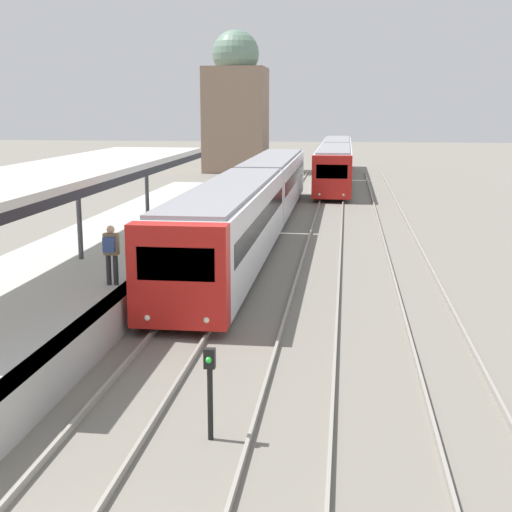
# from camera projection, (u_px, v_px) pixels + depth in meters

# --- Properties ---
(platform_canopy) EXTENTS (4.00, 19.86, 3.06)m
(platform_canopy) POSITION_uv_depth(u_px,v_px,m) (78.00, 168.00, 22.56)
(platform_canopy) COLOR beige
(platform_canopy) RESTS_ON station_platform
(person_on_platform) EXTENTS (0.40, 0.40, 1.66)m
(person_on_platform) POSITION_uv_depth(u_px,v_px,m) (111.00, 250.00, 19.56)
(person_on_platform) COLOR #2D2D33
(person_on_platform) RESTS_ON station_platform
(train_near) EXTENTS (2.59, 31.95, 3.08)m
(train_near) POSITION_uv_depth(u_px,v_px,m) (256.00, 197.00, 33.39)
(train_near) COLOR red
(train_near) RESTS_ON ground_plane
(train_far) EXTENTS (2.49, 29.17, 3.07)m
(train_far) POSITION_uv_depth(u_px,v_px,m) (336.00, 159.00, 57.94)
(train_far) COLOR red
(train_far) RESTS_ON ground_plane
(signal_post_near) EXTENTS (0.20, 0.21, 1.71)m
(signal_post_near) POSITION_uv_depth(u_px,v_px,m) (210.00, 383.00, 12.55)
(signal_post_near) COLOR black
(signal_post_near) RESTS_ON ground_plane
(distant_domed_building) EXTENTS (5.53, 5.53, 12.74)m
(distant_domed_building) POSITION_uv_depth(u_px,v_px,m) (236.00, 106.00, 65.37)
(distant_domed_building) COLOR #89705B
(distant_domed_building) RESTS_ON ground_plane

